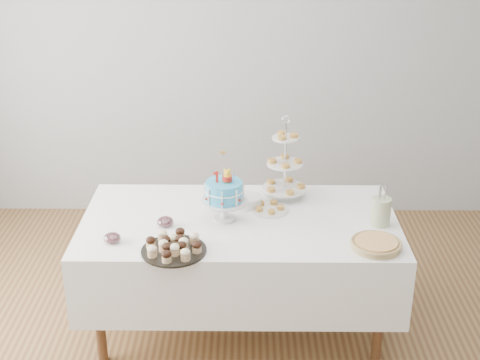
{
  "coord_description": "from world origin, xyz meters",
  "views": [
    {
      "loc": [
        0.04,
        -3.32,
        2.61
      ],
      "look_at": [
        0.0,
        0.3,
        1.03
      ],
      "focal_mm": 50.0,
      "sensor_mm": 36.0,
      "label": 1
    }
  ],
  "objects_px": {
    "birthday_cake": "(224,202)",
    "cupcake_tray": "(174,245)",
    "jam_bowl_a": "(112,238)",
    "utensil_pitcher": "(381,211)",
    "tiered_stand": "(285,164)",
    "plate_stack": "(248,201)",
    "pie": "(376,244)",
    "table": "(240,252)",
    "jam_bowl_b": "(165,222)",
    "pastry_plate": "(269,208)"
  },
  "relations": [
    {
      "from": "birthday_cake",
      "to": "plate_stack",
      "type": "xyz_separation_m",
      "value": [
        0.14,
        0.19,
        -0.08
      ]
    },
    {
      "from": "pie",
      "to": "jam_bowl_a",
      "type": "height_order",
      "value": "jam_bowl_a"
    },
    {
      "from": "pastry_plate",
      "to": "utensil_pitcher",
      "type": "distance_m",
      "value": 0.69
    },
    {
      "from": "cupcake_tray",
      "to": "plate_stack",
      "type": "bearing_deg",
      "value": 54.77
    },
    {
      "from": "plate_stack",
      "to": "pie",
      "type": "bearing_deg",
      "value": -36.54
    },
    {
      "from": "plate_stack",
      "to": "jam_bowl_b",
      "type": "bearing_deg",
      "value": -150.93
    },
    {
      "from": "cupcake_tray",
      "to": "plate_stack",
      "type": "distance_m",
      "value": 0.71
    },
    {
      "from": "plate_stack",
      "to": "pastry_plate",
      "type": "distance_m",
      "value": 0.15
    },
    {
      "from": "birthday_cake",
      "to": "jam_bowl_b",
      "type": "bearing_deg",
      "value": -162.26
    },
    {
      "from": "tiered_stand",
      "to": "jam_bowl_b",
      "type": "distance_m",
      "value": 0.86
    },
    {
      "from": "pie",
      "to": "cupcake_tray",
      "type": "bearing_deg",
      "value": -177.41
    },
    {
      "from": "pie",
      "to": "pastry_plate",
      "type": "distance_m",
      "value": 0.75
    },
    {
      "from": "table",
      "to": "plate_stack",
      "type": "bearing_deg",
      "value": 74.3
    },
    {
      "from": "plate_stack",
      "to": "pastry_plate",
      "type": "relative_size",
      "value": 0.73
    },
    {
      "from": "table",
      "to": "cupcake_tray",
      "type": "xyz_separation_m",
      "value": [
        -0.36,
        -0.4,
        0.27
      ]
    },
    {
      "from": "birthday_cake",
      "to": "plate_stack",
      "type": "relative_size",
      "value": 2.43
    },
    {
      "from": "birthday_cake",
      "to": "jam_bowl_b",
      "type": "height_order",
      "value": "birthday_cake"
    },
    {
      "from": "cupcake_tray",
      "to": "birthday_cake",
      "type": "bearing_deg",
      "value": 55.53
    },
    {
      "from": "tiered_stand",
      "to": "jam_bowl_b",
      "type": "height_order",
      "value": "tiered_stand"
    },
    {
      "from": "jam_bowl_a",
      "to": "jam_bowl_b",
      "type": "distance_m",
      "value": 0.35
    },
    {
      "from": "table",
      "to": "cupcake_tray",
      "type": "relative_size",
      "value": 5.26
    },
    {
      "from": "birthday_cake",
      "to": "pastry_plate",
      "type": "bearing_deg",
      "value": 30.09
    },
    {
      "from": "cupcake_tray",
      "to": "jam_bowl_a",
      "type": "distance_m",
      "value": 0.38
    },
    {
      "from": "plate_stack",
      "to": "table",
      "type": "bearing_deg",
      "value": -105.7
    },
    {
      "from": "birthday_cake",
      "to": "pastry_plate",
      "type": "relative_size",
      "value": 1.77
    },
    {
      "from": "jam_bowl_a",
      "to": "jam_bowl_b",
      "type": "bearing_deg",
      "value": 36.15
    },
    {
      "from": "plate_stack",
      "to": "utensil_pitcher",
      "type": "relative_size",
      "value": 0.68
    },
    {
      "from": "tiered_stand",
      "to": "jam_bowl_a",
      "type": "bearing_deg",
      "value": -148.45
    },
    {
      "from": "tiered_stand",
      "to": "cupcake_tray",
      "type": "bearing_deg",
      "value": -131.85
    },
    {
      "from": "birthday_cake",
      "to": "jam_bowl_a",
      "type": "bearing_deg",
      "value": -151.07
    },
    {
      "from": "cupcake_tray",
      "to": "pie",
      "type": "bearing_deg",
      "value": 2.59
    },
    {
      "from": "pie",
      "to": "tiered_stand",
      "type": "relative_size",
      "value": 0.52
    },
    {
      "from": "tiered_stand",
      "to": "pastry_plate",
      "type": "bearing_deg",
      "value": -117.52
    },
    {
      "from": "plate_stack",
      "to": "jam_bowl_a",
      "type": "bearing_deg",
      "value": -148.24
    },
    {
      "from": "table",
      "to": "cupcake_tray",
      "type": "bearing_deg",
      "value": -131.95
    },
    {
      "from": "birthday_cake",
      "to": "jam_bowl_a",
      "type": "relative_size",
      "value": 4.44
    },
    {
      "from": "utensil_pitcher",
      "to": "pastry_plate",
      "type": "bearing_deg",
      "value": 139.95
    },
    {
      "from": "pie",
      "to": "plate_stack",
      "type": "distance_m",
      "value": 0.89
    },
    {
      "from": "table",
      "to": "utensil_pitcher",
      "type": "xyz_separation_m",
      "value": [
        0.84,
        -0.06,
        0.32
      ]
    },
    {
      "from": "pastry_plate",
      "to": "jam_bowl_b",
      "type": "distance_m",
      "value": 0.66
    },
    {
      "from": "pie",
      "to": "tiered_stand",
      "type": "distance_m",
      "value": 0.85
    },
    {
      "from": "pie",
      "to": "utensil_pitcher",
      "type": "relative_size",
      "value": 1.1
    },
    {
      "from": "jam_bowl_a",
      "to": "utensil_pitcher",
      "type": "distance_m",
      "value": 1.58
    },
    {
      "from": "cupcake_tray",
      "to": "table",
      "type": "bearing_deg",
      "value": 48.05
    },
    {
      "from": "cupcake_tray",
      "to": "utensil_pitcher",
      "type": "relative_size",
      "value": 1.4
    },
    {
      "from": "table",
      "to": "pastry_plate",
      "type": "relative_size",
      "value": 7.92
    },
    {
      "from": "plate_stack",
      "to": "jam_bowl_b",
      "type": "height_order",
      "value": "plate_stack"
    },
    {
      "from": "pie",
      "to": "utensil_pitcher",
      "type": "height_order",
      "value": "utensil_pitcher"
    },
    {
      "from": "birthday_cake",
      "to": "cupcake_tray",
      "type": "height_order",
      "value": "birthday_cake"
    },
    {
      "from": "tiered_stand",
      "to": "jam_bowl_a",
      "type": "height_order",
      "value": "tiered_stand"
    }
  ]
}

